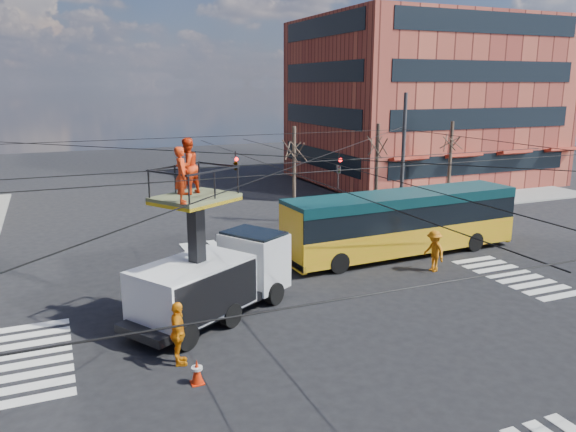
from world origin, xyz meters
The scene contains 13 objects.
ground centered at (0.00, 0.00, 0.00)m, with size 120.00×120.00×0.00m, color black.
sidewalk_ne centered at (21.00, 21.00, 0.06)m, with size 18.00×18.00×0.12m, color slate.
crosswalks centered at (0.00, 0.00, 0.01)m, with size 22.40×22.40×0.02m, color silver, non-canonical shape.
building_ne centered at (21.98, 23.98, 7.00)m, with size 20.06×16.06×14.00m.
overhead_network centered at (-0.07, 0.40, 4.29)m, with size 24.24×24.24×8.00m.
tree_a centered at (5.00, 13.50, 4.63)m, with size 2.00×2.00×6.00m.
tree_b centered at (11.00, 13.50, 4.63)m, with size 2.00×2.00×6.00m.
tree_c centered at (17.00, 13.50, 4.63)m, with size 2.00×2.00×6.00m.
utility_truck centered at (-3.72, 1.03, 2.14)m, with size 7.17×5.61×6.71m.
city_bus centered at (7.24, 4.90, 1.73)m, with size 12.77×3.19×3.20m.
traffic_cone centered at (-5.53, -3.56, 0.38)m, with size 0.36×0.36×0.75m, color red.
worker_ground centered at (-5.76, -2.20, 1.02)m, with size 1.20×0.50×2.04m, color orange.
flagger centered at (7.10, 2.06, 0.97)m, with size 1.26×0.72×1.95m, color orange.
Camera 1 is at (-8.88, -18.22, 8.51)m, focal length 35.00 mm.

